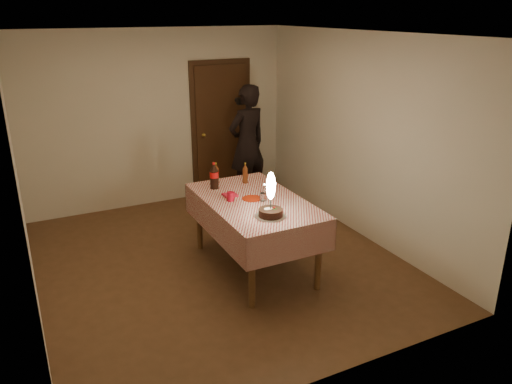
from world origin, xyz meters
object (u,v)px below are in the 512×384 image
cola_bottle (214,176)px  amber_bottle_left (216,173)px  red_plate (252,198)px  birthday_cake (271,204)px  amber_bottle_right (245,174)px  dining_table (254,209)px  clear_cup (263,197)px  photographer (247,144)px  red_cup (231,196)px

cola_bottle → amber_bottle_left: size_ratio=1.25×
cola_bottle → red_plate: bearing=-64.6°
birthday_cake → amber_bottle_right: (0.22, 1.07, -0.01)m
dining_table → birthday_cake: 0.56m
red_plate → amber_bottle_right: bearing=72.3°
clear_cup → cola_bottle: cola_bottle is taller
dining_table → red_plate: size_ratio=7.82×
amber_bottle_left → clear_cup: bearing=-74.2°
cola_bottle → birthday_cake: bearing=-79.7°
dining_table → photographer: bearing=66.3°
birthday_cake → red_plate: bearing=84.4°
dining_table → red_plate: (-0.01, 0.04, 0.12)m
red_plate → red_cup: 0.25m
red_cup → cola_bottle: cola_bottle is taller
birthday_cake → cola_bottle: (-0.19, 1.05, 0.02)m
amber_bottle_right → amber_bottle_left: bearing=152.9°
clear_cup → red_cup: bearing=153.2°
dining_table → amber_bottle_right: size_ratio=6.75×
red_plate → clear_cup: (0.08, -0.11, 0.04)m
cola_bottle → amber_bottle_right: size_ratio=1.25×
red_cup → cola_bottle: size_ratio=0.31×
red_plate → photographer: photographer is taller
birthday_cake → amber_bottle_left: (-0.09, 1.23, -0.01)m
dining_table → red_plate: 0.12m
clear_cup → red_plate: bearing=126.7°
dining_table → amber_bottle_right: amber_bottle_right is taller
red_plate → photographer: 2.15m
dining_table → clear_cup: bearing=-43.5°
red_cup → photographer: size_ratio=0.06×
birthday_cake → amber_bottle_right: bearing=78.3°
cola_bottle → clear_cup: bearing=-62.4°
birthday_cake → amber_bottle_right: 1.09m
birthday_cake → photographer: (0.94, 2.50, -0.06)m
birthday_cake → amber_bottle_left: size_ratio=1.87×
birthday_cake → red_plate: birthday_cake is taller
clear_cup → photographer: size_ratio=0.05×
dining_table → cola_bottle: cola_bottle is taller
red_cup → photographer: bearing=59.6°
amber_bottle_right → birthday_cake: bearing=-101.7°
dining_table → birthday_cake: size_ratio=3.62×
clear_cup → amber_bottle_left: bearing=105.8°
cola_bottle → amber_bottle_left: cola_bottle is taller
cola_bottle → amber_bottle_left: (0.10, 0.18, -0.03)m
red_plate → amber_bottle_left: (-0.15, 0.69, 0.11)m
photographer → red_plate: bearing=-114.2°
red_plate → amber_bottle_left: 0.71m
red_plate → cola_bottle: bearing=115.4°
red_plate → clear_cup: clear_cup is taller
amber_bottle_left → red_cup: bearing=-98.2°
red_plate → clear_cup: size_ratio=2.44×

